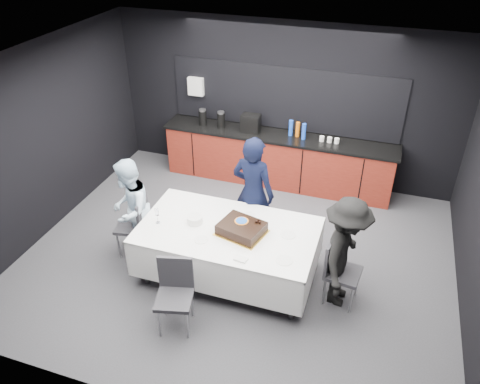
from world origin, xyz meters
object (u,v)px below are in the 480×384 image
at_px(person_right, 345,253).
at_px(plate_stack, 195,220).
at_px(cake_assembly, 242,228).
at_px(person_left, 130,209).
at_px(chair_right, 338,266).
at_px(party_table, 228,238).
at_px(chair_near, 175,289).
at_px(chair_left, 137,222).
at_px(person_center, 253,193).
at_px(champagne_flute, 157,213).

bearing_deg(person_right, plate_stack, 95.39).
xyz_separation_m(cake_assembly, person_right, (1.31, 0.04, -0.09)).
bearing_deg(person_right, person_left, 94.46).
bearing_deg(person_right, chair_right, 93.60).
distance_m(party_table, chair_near, 1.04).
bearing_deg(chair_left, person_center, 26.09).
relative_size(cake_assembly, champagne_flute, 3.03).
bearing_deg(cake_assembly, person_right, 1.54).
relative_size(plate_stack, chair_right, 0.22).
bearing_deg(champagne_flute, person_left, 160.15).
relative_size(champagne_flute, person_center, 0.13).
height_order(chair_left, chair_near, same).
bearing_deg(person_right, champagne_flute, 98.87).
bearing_deg(chair_left, champagne_flute, -24.34).
bearing_deg(chair_near, plate_stack, 98.48).
bearing_deg(plate_stack, chair_left, 176.34).
relative_size(champagne_flute, person_right, 0.15).
bearing_deg(champagne_flute, chair_right, 4.20).
distance_m(party_table, champagne_flute, 0.99).
relative_size(chair_near, person_left, 0.62).
xyz_separation_m(champagne_flute, person_left, (-0.53, 0.19, -0.19)).
bearing_deg(champagne_flute, plate_stack, 18.09).
distance_m(cake_assembly, champagne_flute, 1.13).
distance_m(cake_assembly, plate_stack, 0.65).
bearing_deg(person_center, plate_stack, 64.31).
distance_m(chair_near, person_left, 1.55).
bearing_deg(chair_near, party_table, 72.27).
xyz_separation_m(party_table, chair_right, (1.44, 0.02, -0.11)).
xyz_separation_m(cake_assembly, person_center, (-0.09, 0.81, 0.02)).
bearing_deg(person_left, chair_left, 97.87).
bearing_deg(chair_right, plate_stack, -179.36).
bearing_deg(chair_near, chair_left, 136.21).
height_order(chair_right, person_right, person_right).
xyz_separation_m(champagne_flute, person_right, (2.43, 0.17, -0.17)).
height_order(cake_assembly, champagne_flute, champagne_flute).
bearing_deg(person_right, person_center, 65.96).
distance_m(chair_right, person_right, 0.24).
xyz_separation_m(chair_left, chair_near, (1.08, -1.04, 0.00)).
distance_m(plate_stack, person_center, 0.97).
bearing_deg(cake_assembly, person_center, 96.62).
height_order(party_table, chair_right, chair_right).
distance_m(person_center, person_left, 1.74).
relative_size(cake_assembly, person_left, 0.45).
xyz_separation_m(chair_left, chair_right, (2.84, -0.04, 0.00)).
xyz_separation_m(plate_stack, champagne_flute, (-0.47, -0.15, 0.11)).
xyz_separation_m(chair_left, person_right, (2.90, -0.04, 0.23)).
xyz_separation_m(person_left, person_right, (2.96, -0.02, 0.01)).
xyz_separation_m(party_table, champagne_flute, (-0.93, -0.16, 0.30)).
xyz_separation_m(party_table, chair_left, (-1.40, 0.06, -0.11)).
distance_m(chair_left, person_left, 0.22).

